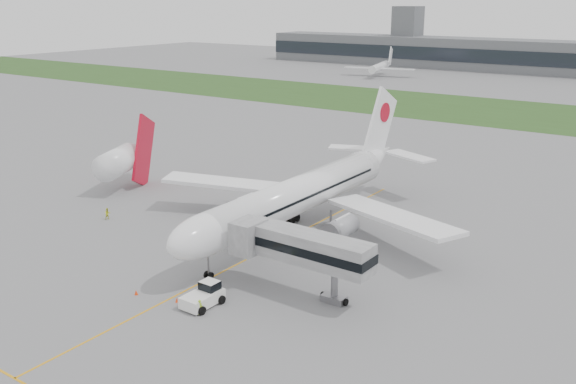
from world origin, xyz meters
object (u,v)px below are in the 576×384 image
Objects in this scene: jet_bridge at (298,247)px; ground_crew_near at (200,307)px; neighbor_aircraft at (122,160)px; pushback_tug at (204,295)px; airliner at (303,192)px.

ground_crew_near is at bearing -118.56° from jet_bridge.
pushback_tug is at bearing -54.93° from neighbor_aircraft.
ground_crew_near is 0.11× the size of neighbor_aircraft.
jet_bridge is 9.66× the size of ground_crew_near.
airliner is 11.57× the size of pushback_tug.
neighbor_aircraft reaches higher than pushback_tug.
airliner is at bearing 99.99° from pushback_tug.
jet_bridge is at bearing -137.47° from ground_crew_near.
pushback_tug is 0.29× the size of neighbor_aircraft.
airliner is at bearing -97.09° from ground_crew_near.
neighbor_aircraft is (-47.12, 16.49, -0.41)m from jet_bridge.
airliner is 20.32m from jet_bridge.
jet_bridge reaches higher than pushback_tug.
pushback_tug is 2.35m from ground_crew_near.
ground_crew_near is (5.20, -27.06, -4.81)m from airliner.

